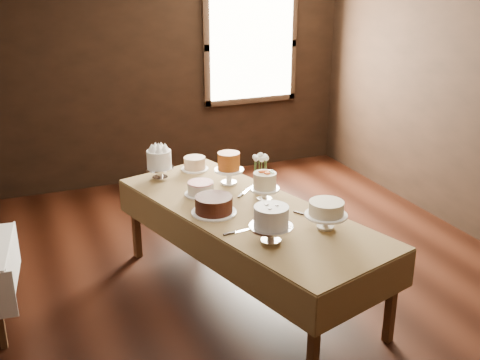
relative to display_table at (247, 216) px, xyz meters
name	(u,v)px	position (x,y,z in m)	size (l,w,h in m)	color
floor	(249,296)	(0.00, -0.05, -0.70)	(5.00, 6.00, 0.01)	black
wall_back	(149,68)	(0.00, 2.95, 0.70)	(5.00, 0.02, 2.80)	black
window	(252,46)	(1.30, 2.89, 0.90)	(1.10, 0.05, 1.30)	#FFEABF
display_table	(247,216)	(0.00, 0.00, 0.00)	(1.59, 2.61, 0.76)	#442C19
cake_meringue	(159,165)	(-0.45, 0.93, 0.18)	(0.26, 0.26, 0.27)	silver
cake_speckled	(195,164)	(-0.08, 1.04, 0.11)	(0.26, 0.26, 0.12)	white
cake_lattice	(201,189)	(-0.24, 0.43, 0.10)	(0.31, 0.31, 0.10)	white
cake_caramel	(229,170)	(0.08, 0.58, 0.18)	(0.26, 0.26, 0.29)	white
cake_chocolate	(214,205)	(-0.27, 0.04, 0.12)	(0.41, 0.41, 0.14)	white
cake_flowers	(265,188)	(0.20, 0.12, 0.16)	(0.24, 0.24, 0.25)	white
cake_swirl	(271,226)	(-0.07, -0.58, 0.18)	(0.30, 0.30, 0.28)	silver
cake_cream	(326,216)	(0.39, -0.53, 0.15)	(0.31, 0.31, 0.22)	white
cake_server_a	(277,223)	(0.10, -0.33, 0.06)	(0.24, 0.03, 0.01)	silver
cake_server_b	(312,217)	(0.39, -0.33, 0.06)	(0.24, 0.03, 0.01)	silver
cake_server_d	(246,191)	(0.15, 0.36, 0.06)	(0.24, 0.03, 0.01)	silver
cake_server_e	(244,230)	(-0.18, -0.34, 0.06)	(0.24, 0.03, 0.01)	silver
flower_vase	(260,185)	(0.25, 0.31, 0.12)	(0.12, 0.12, 0.12)	#2D2823
flower_bouquet	(260,165)	(0.25, 0.31, 0.30)	(0.14, 0.14, 0.20)	white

